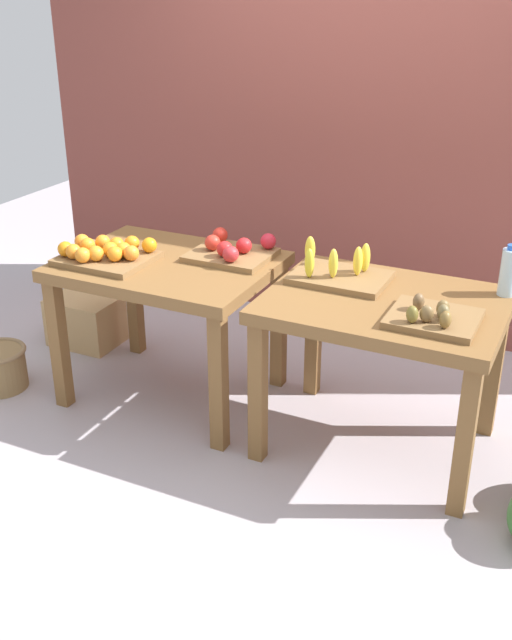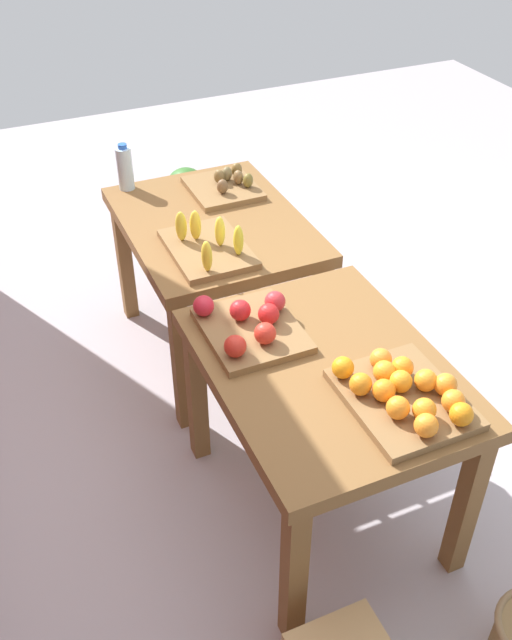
{
  "view_description": "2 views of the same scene",
  "coord_description": "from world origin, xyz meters",
  "px_view_note": "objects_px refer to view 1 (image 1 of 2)",
  "views": [
    {
      "loc": [
        1.36,
        -2.99,
        2.06
      ],
      "look_at": [
        -0.07,
        -0.0,
        0.53
      ],
      "focal_mm": 42.3,
      "sensor_mm": 36.0,
      "label": 1
    },
    {
      "loc": [
        -2.21,
        0.99,
        2.41
      ],
      "look_at": [
        0.02,
        0.02,
        0.55
      ],
      "focal_mm": 40.35,
      "sensor_mm": 36.0,
      "label": 2
    }
  ],
  "objects_px": {
    "orange_bin": "(106,253)",
    "apple_bin": "(232,251)",
    "banana_crate": "(339,273)",
    "kiwi_bin": "(433,317)",
    "display_table_right": "(384,322)",
    "water_bottle": "(509,272)",
    "cardboard_produce_box": "(86,320)",
    "display_table_left": "(169,282)"
  },
  "relations": [
    {
      "from": "orange_bin",
      "to": "cardboard_produce_box",
      "type": "relative_size",
      "value": 1.1
    },
    {
      "from": "apple_bin",
      "to": "water_bottle",
      "type": "height_order",
      "value": "water_bottle"
    },
    {
      "from": "apple_bin",
      "to": "cardboard_produce_box",
      "type": "height_order",
      "value": "apple_bin"
    },
    {
      "from": "kiwi_bin",
      "to": "water_bottle",
      "type": "distance_m",
      "value": 0.5
    },
    {
      "from": "display_table_left",
      "to": "banana_crate",
      "type": "xyz_separation_m",
      "value": [
        0.86,
        0.12,
        0.15
      ]
    },
    {
      "from": "orange_bin",
      "to": "kiwi_bin",
      "type": "bearing_deg",
      "value": -0.81
    },
    {
      "from": "apple_bin",
      "to": "cardboard_produce_box",
      "type": "bearing_deg",
      "value": 173.5
    },
    {
      "from": "orange_bin",
      "to": "kiwi_bin",
      "type": "xyz_separation_m",
      "value": [
        1.64,
        -0.02,
        -0.02
      ]
    },
    {
      "from": "orange_bin",
      "to": "apple_bin",
      "type": "xyz_separation_m",
      "value": [
        0.54,
        0.31,
        -0.01
      ]
    },
    {
      "from": "display_table_right",
      "to": "apple_bin",
      "type": "bearing_deg",
      "value": 168.19
    },
    {
      "from": "apple_bin",
      "to": "display_table_left",
      "type": "bearing_deg",
      "value": -146.51
    },
    {
      "from": "cardboard_produce_box",
      "to": "banana_crate",
      "type": "bearing_deg",
      "value": -6.1
    },
    {
      "from": "display_table_right",
      "to": "kiwi_bin",
      "type": "bearing_deg",
      "value": -33.03
    },
    {
      "from": "display_table_left",
      "to": "kiwi_bin",
      "type": "height_order",
      "value": "kiwi_bin"
    },
    {
      "from": "banana_crate",
      "to": "kiwi_bin",
      "type": "distance_m",
      "value": 0.58
    },
    {
      "from": "orange_bin",
      "to": "kiwi_bin",
      "type": "height_order",
      "value": "orange_bin"
    },
    {
      "from": "display_table_right",
      "to": "orange_bin",
      "type": "distance_m",
      "value": 1.41
    },
    {
      "from": "apple_bin",
      "to": "banana_crate",
      "type": "xyz_separation_m",
      "value": [
        0.59,
        -0.06,
        -0.0
      ]
    },
    {
      "from": "display_table_right",
      "to": "water_bottle",
      "type": "relative_size",
      "value": 4.45
    },
    {
      "from": "apple_bin",
      "to": "water_bottle",
      "type": "bearing_deg",
      "value": 4.37
    },
    {
      "from": "banana_crate",
      "to": "kiwi_bin",
      "type": "bearing_deg",
      "value": -28.99
    },
    {
      "from": "display_table_left",
      "to": "water_bottle",
      "type": "relative_size",
      "value": 4.45
    },
    {
      "from": "apple_bin",
      "to": "kiwi_bin",
      "type": "bearing_deg",
      "value": -17.11
    },
    {
      "from": "water_bottle",
      "to": "apple_bin",
      "type": "bearing_deg",
      "value": -175.63
    },
    {
      "from": "display_table_left",
      "to": "display_table_right",
      "type": "distance_m",
      "value": 1.12
    },
    {
      "from": "orange_bin",
      "to": "kiwi_bin",
      "type": "relative_size",
      "value": 1.22
    },
    {
      "from": "display_table_left",
      "to": "banana_crate",
      "type": "bearing_deg",
      "value": 8.17
    },
    {
      "from": "kiwi_bin",
      "to": "water_bottle",
      "type": "height_order",
      "value": "water_bottle"
    },
    {
      "from": "banana_crate",
      "to": "orange_bin",
      "type": "bearing_deg",
      "value": -167.04
    },
    {
      "from": "display_table_left",
      "to": "kiwi_bin",
      "type": "xyz_separation_m",
      "value": [
        1.37,
        -0.16,
        0.14
      ]
    },
    {
      "from": "water_bottle",
      "to": "cardboard_produce_box",
      "type": "height_order",
      "value": "water_bottle"
    },
    {
      "from": "banana_crate",
      "to": "apple_bin",
      "type": "bearing_deg",
      "value": 174.63
    },
    {
      "from": "banana_crate",
      "to": "cardboard_produce_box",
      "type": "xyz_separation_m",
      "value": [
        -1.66,
        0.18,
        -0.65
      ]
    },
    {
      "from": "display_table_right",
      "to": "orange_bin",
      "type": "xyz_separation_m",
      "value": [
        -1.39,
        -0.14,
        0.16
      ]
    },
    {
      "from": "orange_bin",
      "to": "water_bottle",
      "type": "distance_m",
      "value": 1.91
    },
    {
      "from": "display_table_left",
      "to": "banana_crate",
      "type": "height_order",
      "value": "banana_crate"
    },
    {
      "from": "display_table_left",
      "to": "apple_bin",
      "type": "xyz_separation_m",
      "value": [
        0.27,
        0.18,
        0.15
      ]
    },
    {
      "from": "orange_bin",
      "to": "apple_bin",
      "type": "relative_size",
      "value": 1.1
    },
    {
      "from": "orange_bin",
      "to": "apple_bin",
      "type": "bearing_deg",
      "value": 30.19
    },
    {
      "from": "display_table_right",
      "to": "orange_bin",
      "type": "bearing_deg",
      "value": -174.4
    },
    {
      "from": "banana_crate",
      "to": "kiwi_bin",
      "type": "height_order",
      "value": "banana_crate"
    },
    {
      "from": "display_table_left",
      "to": "water_bottle",
      "type": "xyz_separation_m",
      "value": [
        1.59,
        0.28,
        0.22
      ]
    }
  ]
}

